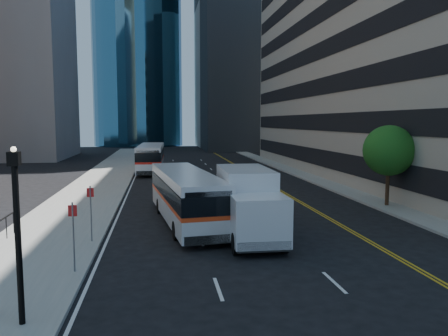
{
  "coord_description": "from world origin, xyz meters",
  "views": [
    {
      "loc": [
        -5.33,
        -17.69,
        5.47
      ],
      "look_at": [
        -1.68,
        7.06,
        2.8
      ],
      "focal_mm": 35.0,
      "sensor_mm": 36.0,
      "label": 1
    }
  ],
  "objects_px": {
    "lamp_post": "(17,228)",
    "bus_rear": "(151,157)",
    "street_tree": "(389,151)",
    "box_truck": "(249,202)",
    "bus_front": "(185,195)"
  },
  "relations": [
    {
      "from": "lamp_post",
      "to": "bus_rear",
      "type": "xyz_separation_m",
      "value": [
        2.72,
        36.3,
        -1.11
      ]
    },
    {
      "from": "street_tree",
      "to": "bus_rear",
      "type": "height_order",
      "value": "street_tree"
    },
    {
      "from": "street_tree",
      "to": "box_truck",
      "type": "height_order",
      "value": "street_tree"
    },
    {
      "from": "lamp_post",
      "to": "bus_rear",
      "type": "bearing_deg",
      "value": 85.71
    },
    {
      "from": "lamp_post",
      "to": "bus_front",
      "type": "bearing_deg",
      "value": 66.52
    },
    {
      "from": "bus_front",
      "to": "bus_rear",
      "type": "xyz_separation_m",
      "value": [
        -2.28,
        24.79,
        0.09
      ]
    },
    {
      "from": "lamp_post",
      "to": "box_truck",
      "type": "height_order",
      "value": "lamp_post"
    },
    {
      "from": "bus_rear",
      "to": "street_tree",
      "type": "bearing_deg",
      "value": -53.59
    },
    {
      "from": "street_tree",
      "to": "lamp_post",
      "type": "height_order",
      "value": "street_tree"
    },
    {
      "from": "bus_rear",
      "to": "lamp_post",
      "type": "bearing_deg",
      "value": -92.3
    },
    {
      "from": "street_tree",
      "to": "bus_rear",
      "type": "bearing_deg",
      "value": 124.42
    },
    {
      "from": "lamp_post",
      "to": "box_truck",
      "type": "relative_size",
      "value": 0.68
    },
    {
      "from": "street_tree",
      "to": "bus_front",
      "type": "height_order",
      "value": "street_tree"
    },
    {
      "from": "street_tree",
      "to": "box_truck",
      "type": "xyz_separation_m",
      "value": [
        -10.23,
        -5.84,
        -1.95
      ]
    },
    {
      "from": "lamp_post",
      "to": "bus_rear",
      "type": "distance_m",
      "value": 36.42
    }
  ]
}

